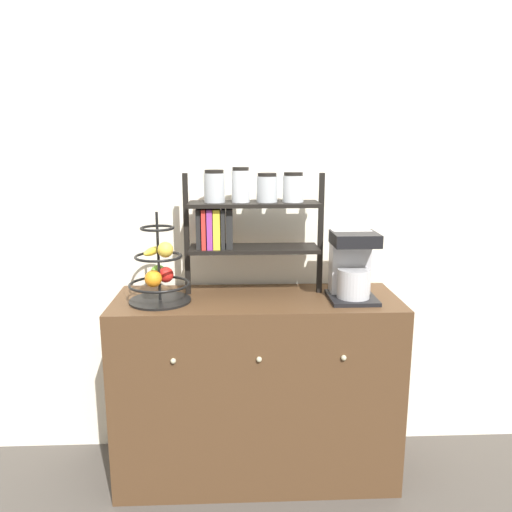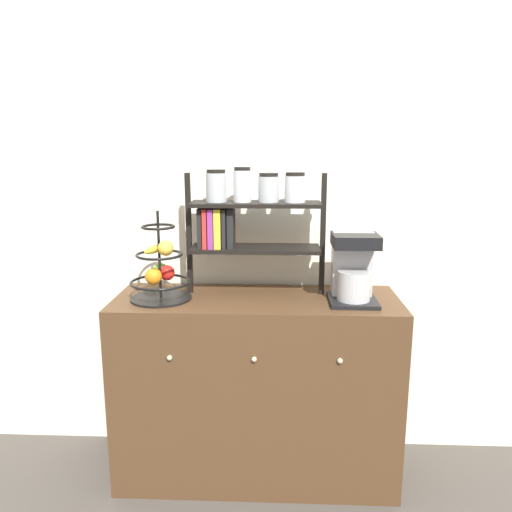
# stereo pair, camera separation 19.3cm
# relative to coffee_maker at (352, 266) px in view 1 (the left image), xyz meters

# --- Properties ---
(ground_plane) EXTENTS (12.00, 12.00, 0.00)m
(ground_plane) POSITION_rel_coffee_maker_xyz_m (-0.44, -0.22, -1.06)
(ground_plane) COLOR #47423D
(wall_back) EXTENTS (7.00, 0.05, 2.60)m
(wall_back) POSITION_rel_coffee_maker_xyz_m (-0.44, 0.30, 0.24)
(wall_back) COLOR silver
(wall_back) RESTS_ON ground_plane
(sideboard) EXTENTS (1.33, 0.49, 0.90)m
(sideboard) POSITION_rel_coffee_maker_xyz_m (-0.44, 0.02, -0.61)
(sideboard) COLOR #4C331E
(sideboard) RESTS_ON ground_plane
(coffee_maker) EXTENTS (0.21, 0.24, 0.31)m
(coffee_maker) POSITION_rel_coffee_maker_xyz_m (0.00, 0.00, 0.00)
(coffee_maker) COLOR black
(coffee_maker) RESTS_ON sideboard
(fruit_stand) EXTENTS (0.28, 0.28, 0.41)m
(fruit_stand) POSITION_rel_coffee_maker_xyz_m (-0.88, -0.01, -0.02)
(fruit_stand) COLOR black
(fruit_stand) RESTS_ON sideboard
(shelf_hutch) EXTENTS (0.65, 0.20, 0.60)m
(shelf_hutch) POSITION_rel_coffee_maker_xyz_m (-0.50, 0.11, 0.23)
(shelf_hutch) COLOR black
(shelf_hutch) RESTS_ON sideboard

